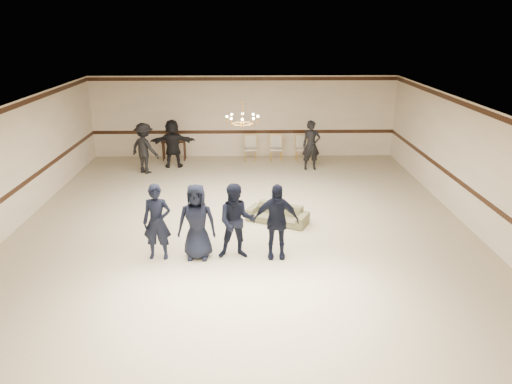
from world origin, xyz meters
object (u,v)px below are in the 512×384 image
boy_b (197,222)px  boy_c (236,221)px  boy_a (157,222)px  settee (277,214)px  boy_d (276,221)px  banquet_chair_mid (276,149)px  console_table (174,150)px  chandelier (242,112)px  banquet_chair_left (250,149)px  adult_left (145,148)px  adult_mid (173,143)px  banquet_chair_right (302,148)px  adult_right (311,145)px

boy_b → boy_c: 0.90m
boy_a → settee: (2.87, 2.03, -0.65)m
boy_a → boy_b: size_ratio=1.00×
boy_d → banquet_chair_mid: 8.17m
boy_d → console_table: boy_d is taller
boy_c → console_table: (-2.60, 8.34, -0.50)m
chandelier → banquet_chair_left: (0.26, 5.26, -2.38)m
boy_c → adult_left: (-3.40, 6.68, 0.01)m
boy_b → banquet_chair_left: 8.26m
banquet_chair_mid → boy_c: bearing=-95.1°
settee → adult_mid: size_ratio=0.91×
adult_left → banquet_chair_mid: size_ratio=1.84×
chandelier → adult_left: chandelier is taller
console_table → boy_c: bearing=-73.5°
boy_d → banquet_chair_left: size_ratio=1.81×
boy_c → banquet_chair_right: size_ratio=1.81×
banquet_chair_left → banquet_chair_right: bearing=-5.6°
adult_right → banquet_chair_mid: size_ratio=1.84×
boy_d → console_table: (-3.50, 8.34, -0.50)m
settee → adult_left: bearing=160.4°
boy_c → adult_left: adult_left is taller
boy_c → banquet_chair_right: bearing=72.1°
boy_d → adult_right: bearing=76.9°
adult_right → banquet_chair_right: 1.26m
boy_a → banquet_chair_mid: (3.20, 8.14, -0.40)m
chandelier → settee: bearing=-42.5°
adult_mid → console_table: adult_mid is taller
boy_c → adult_left: 7.49m
settee → banquet_chair_mid: banquet_chair_mid is taller
boy_d → banquet_chair_mid: boy_d is taller
chandelier → adult_mid: bearing=120.4°
boy_a → adult_left: bearing=105.7°
adult_mid → console_table: size_ratio=1.94×
boy_c → banquet_chair_left: size_ratio=1.81×
chandelier → boy_d: 3.58m
banquet_chair_left → console_table: 3.01m
settee → adult_left: 6.48m
console_table → boy_d: bearing=-68.0°
banquet_chair_mid → boy_a: bearing=-106.8°
console_table → adult_mid: bearing=-84.5°
adult_left → boy_d: bearing=153.7°
boy_c → console_table: size_ratio=1.91×
adult_left → adult_mid: 1.14m
boy_d → adult_right: (1.70, 6.98, 0.01)m
chandelier → banquet_chair_mid: size_ratio=0.95×
adult_right → boy_a: bearing=-127.4°
adult_left → boy_c: bearing=147.9°
boy_c → settee: bearing=60.7°
banquet_chair_mid → banquet_chair_right: same height
boy_c → adult_right: 7.45m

